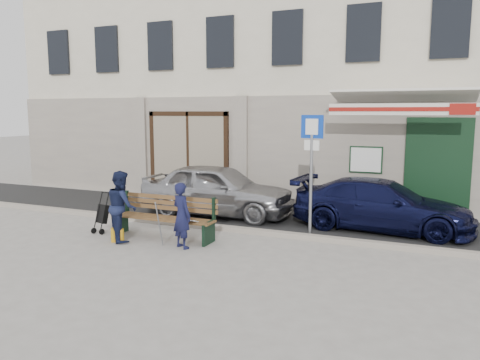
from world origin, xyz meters
The scene contains 11 objects.
ground centered at (0.00, 0.00, 0.00)m, with size 80.00×80.00×0.00m, color #9E9991.
asphalt_lane centered at (0.00, 3.10, 0.01)m, with size 60.00×3.20×0.01m, color #282828.
curb centered at (0.00, 1.50, 0.06)m, with size 60.00×0.18×0.12m, color #9E9384.
building centered at (0.01, 8.45, 4.97)m, with size 20.00×8.27×10.00m.
car_silver centered at (-1.24, 2.91, 0.70)m, with size 1.65×4.09×1.39m, color #A5A6AA.
car_navy centered at (2.96, 3.03, 0.59)m, with size 1.66×4.08×1.18m, color black.
parking_sign centered at (1.60, 1.73, 1.79)m, with size 0.50×0.10×2.67m.
bench centered at (-1.38, 0.40, 0.46)m, with size 2.40×1.17×0.98m.
man centered at (-0.58, -0.07, 0.67)m, with size 0.49×0.32×1.34m, color #131535.
woman centered at (-2.03, -0.10, 0.75)m, with size 0.73×0.57×1.51m, color #151C3B.
stroller centered at (-2.88, 0.28, 0.41)m, with size 0.32×0.41×0.92m.
Camera 1 is at (4.12, -8.08, 2.74)m, focal length 35.00 mm.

